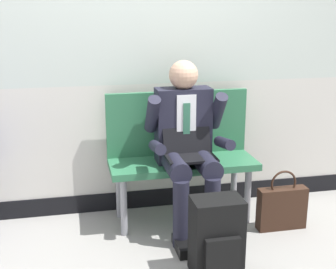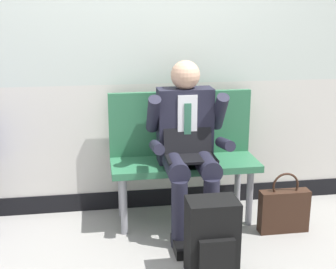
{
  "view_description": "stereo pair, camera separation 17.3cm",
  "coord_description": "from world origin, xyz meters",
  "views": [
    {
      "loc": [
        -0.49,
        -2.9,
        1.62
      ],
      "look_at": [
        0.16,
        0.11,
        0.75
      ],
      "focal_mm": 49.93,
      "sensor_mm": 36.0,
      "label": 1
    },
    {
      "loc": [
        -0.32,
        -2.93,
        1.62
      ],
      "look_at": [
        0.16,
        0.11,
        0.75
      ],
      "focal_mm": 49.93,
      "sensor_mm": 36.0,
      "label": 2
    }
  ],
  "objects": [
    {
      "name": "ground_plane",
      "position": [
        0.0,
        0.0,
        0.0
      ],
      "size": [
        18.0,
        18.0,
        0.0
      ],
      "primitive_type": "plane",
      "color": "gray"
    },
    {
      "name": "station_wall",
      "position": [
        0.0,
        0.66,
        1.58
      ],
      "size": [
        6.45,
        0.14,
        3.18
      ],
      "color": "beige",
      "rests_on": "ground"
    },
    {
      "name": "handbag",
      "position": [
        1.0,
        0.02,
        0.17
      ],
      "size": [
        0.36,
        0.1,
        0.46
      ],
      "color": "#331E14",
      "rests_on": "ground"
    },
    {
      "name": "bench_with_person",
      "position": [
        0.31,
        0.39,
        0.56
      ],
      "size": [
        1.1,
        0.42,
        0.98
      ],
      "color": "#2D6B47",
      "rests_on": "ground"
    },
    {
      "name": "person_seated",
      "position": [
        0.31,
        0.19,
        0.66
      ],
      "size": [
        0.57,
        0.7,
        1.23
      ],
      "color": "#1E1E2D",
      "rests_on": "ground"
    },
    {
      "name": "backpack",
      "position": [
        0.34,
        -0.46,
        0.24
      ],
      "size": [
        0.31,
        0.25,
        0.5
      ],
      "color": "black",
      "rests_on": "ground"
    }
  ]
}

